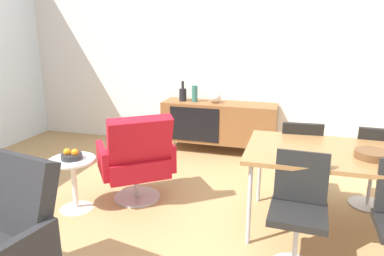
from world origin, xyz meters
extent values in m
plane|color=tan|center=(0.00, 0.00, 0.00)|extent=(8.32, 8.32, 0.00)
cube|color=white|center=(0.00, 2.60, 1.40)|extent=(6.80, 0.12, 2.80)
cube|color=brown|center=(-0.03, 2.30, 0.44)|extent=(1.60, 0.44, 0.56)
cube|color=black|center=(-0.33, 2.08, 0.44)|extent=(0.70, 0.01, 0.48)
cylinder|color=brown|center=(-0.77, 2.13, 0.08)|extent=(0.03, 0.03, 0.16)
cylinder|color=brown|center=(0.71, 2.13, 0.08)|extent=(0.03, 0.03, 0.16)
cylinder|color=brown|center=(-0.77, 2.47, 0.08)|extent=(0.03, 0.03, 0.16)
cylinder|color=brown|center=(0.71, 2.47, 0.08)|extent=(0.03, 0.03, 0.16)
cylinder|color=#337266|center=(-0.39, 2.30, 0.83)|extent=(0.08, 0.08, 0.23)
cylinder|color=black|center=(-0.56, 2.30, 0.81)|extent=(0.11, 0.11, 0.17)
cylinder|color=black|center=(-0.56, 2.30, 0.95)|extent=(0.04, 0.04, 0.11)
ellipsoid|color=beige|center=(-0.09, 2.30, 0.80)|extent=(0.17, 0.17, 0.15)
cube|color=olive|center=(1.42, 0.52, 0.72)|extent=(1.60, 0.90, 0.04)
cylinder|color=#B7B7BC|center=(0.70, 0.13, 0.35)|extent=(0.04, 0.04, 0.70)
cylinder|color=#B7B7BC|center=(0.70, 0.91, 0.35)|extent=(0.04, 0.04, 0.70)
cylinder|color=brown|center=(1.59, 0.43, 0.77)|extent=(0.26, 0.26, 0.06)
cube|color=black|center=(1.07, 1.14, 0.45)|extent=(0.43, 0.43, 0.05)
cube|color=black|center=(1.08, 0.96, 0.67)|extent=(0.39, 0.11, 0.38)
cylinder|color=#B7B7BC|center=(1.07, 1.14, 0.21)|extent=(0.04, 0.04, 0.42)
cylinder|color=#B7B7BC|center=(1.07, 1.14, 0.01)|extent=(0.36, 0.36, 0.01)
cube|color=black|center=(1.77, 1.14, 0.45)|extent=(0.42, 0.42, 0.05)
cube|color=black|center=(1.76, 0.96, 0.67)|extent=(0.38, 0.11, 0.38)
cylinder|color=#B7B7BC|center=(1.77, 1.14, 0.21)|extent=(0.04, 0.04, 0.42)
cylinder|color=#B7B7BC|center=(1.77, 1.14, 0.01)|extent=(0.36, 0.36, 0.01)
cube|color=black|center=(1.07, -0.10, 0.45)|extent=(0.42, 0.42, 0.05)
cube|color=black|center=(1.07, 0.08, 0.67)|extent=(0.38, 0.10, 0.38)
cylinder|color=#B7B7BC|center=(1.07, -0.10, 0.21)|extent=(0.04, 0.04, 0.42)
cube|color=red|center=(-0.54, 0.63, 0.38)|extent=(0.82, 0.81, 0.20)
cube|color=red|center=(-0.39, 0.44, 0.69)|extent=(0.64, 0.58, 0.51)
cube|color=red|center=(-0.27, 0.83, 0.46)|extent=(0.35, 0.44, 0.28)
cube|color=red|center=(-0.80, 0.43, 0.46)|extent=(0.35, 0.44, 0.28)
cylinder|color=#B7B7BC|center=(-0.54, 0.63, 0.14)|extent=(0.06, 0.06, 0.28)
cylinder|color=#B7B7BC|center=(-0.54, 0.63, 0.01)|extent=(0.48, 0.48, 0.02)
cube|color=#262628|center=(-0.71, -0.78, 0.69)|extent=(0.64, 0.38, 0.51)
cylinder|color=white|center=(-1.01, 0.25, 0.51)|extent=(0.44, 0.44, 0.02)
cylinder|color=white|center=(-1.01, 0.25, 0.25)|extent=(0.05, 0.05, 0.50)
cone|color=white|center=(-1.01, 0.25, 0.01)|extent=(0.32, 0.32, 0.02)
cylinder|color=#262628|center=(-1.01, 0.25, 0.55)|extent=(0.20, 0.20, 0.05)
sphere|color=orange|center=(-0.97, 0.25, 0.59)|extent=(0.07, 0.07, 0.07)
sphere|color=orange|center=(-1.05, 0.23, 0.59)|extent=(0.07, 0.07, 0.07)
camera|label=1|loc=(0.98, -2.45, 1.71)|focal=32.94mm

